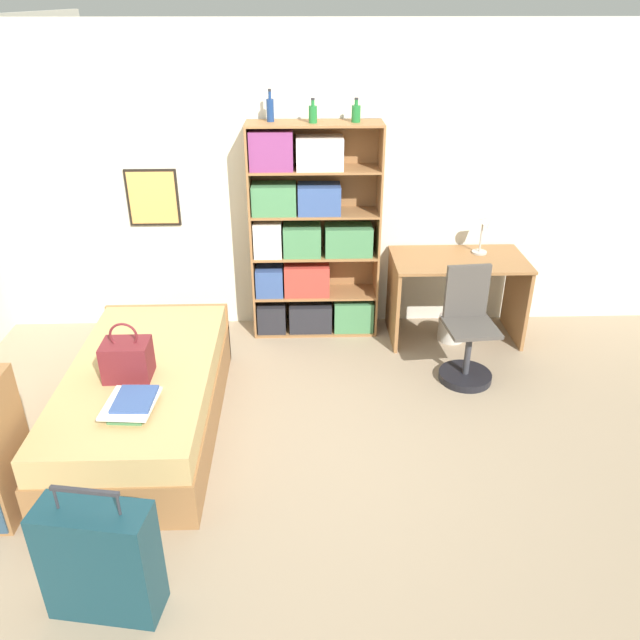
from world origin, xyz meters
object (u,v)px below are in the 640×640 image
(bottle_brown, at_px, (313,113))
(bottle_clear, at_px, (356,113))
(suitcase, at_px, (101,561))
(bookcase, at_px, (307,241))
(bed, at_px, (145,397))
(desk_chair, at_px, (467,343))
(desk, at_px, (457,283))
(desk_lamp, at_px, (486,227))
(waste_bin, at_px, (451,328))
(book_stack_on_bed, at_px, (133,404))
(bottle_green, at_px, (270,109))
(handbag, at_px, (127,359))

(bottle_brown, bearing_deg, bottle_clear, 3.68)
(suitcase, bearing_deg, bottle_brown, 69.31)
(suitcase, relative_size, bookcase, 0.42)
(bed, distance_m, desk_chair, 2.47)
(bed, height_order, bottle_brown, bottle_brown)
(bottle_clear, relative_size, desk, 0.16)
(bed, relative_size, suitcase, 2.50)
(suitcase, height_order, bottle_brown, bottle_brown)
(suitcase, relative_size, desk, 0.68)
(desk_lamp, xyz_separation_m, waste_bin, (-0.25, -0.18, -0.88))
(bed, height_order, book_stack_on_bed, book_stack_on_bed)
(desk, height_order, desk_lamp, desk_lamp)
(waste_bin, bearing_deg, desk, 71.70)
(bed, height_order, bottle_green, bottle_green)
(waste_bin, bearing_deg, book_stack_on_bed, -143.90)
(suitcase, distance_m, bottle_green, 3.47)
(desk_lamp, bearing_deg, suitcase, -131.73)
(desk_lamp, bearing_deg, bottle_clear, 178.05)
(bed, relative_size, bottle_clear, 10.54)
(bed, relative_size, book_stack_on_bed, 5.17)
(bookcase, bearing_deg, bottle_clear, -0.04)
(book_stack_on_bed, xyz_separation_m, bookcase, (1.08, 1.94, 0.31))
(desk_lamp, height_order, desk_chair, desk_lamp)
(bed, relative_size, bottle_brown, 10.38)
(handbag, distance_m, desk, 2.86)
(handbag, xyz_separation_m, desk, (2.49, 1.40, -0.12))
(handbag, bearing_deg, desk_chair, 16.49)
(book_stack_on_bed, xyz_separation_m, bottle_green, (0.80, 1.99, 1.40))
(bookcase, height_order, bottle_green, bottle_green)
(bed, relative_size, desk_chair, 2.11)
(desk_lamp, xyz_separation_m, desk_chair, (-0.28, -0.80, -0.68))
(bottle_green, bearing_deg, waste_bin, -9.83)
(bottle_clear, bearing_deg, waste_bin, -14.00)
(waste_bin, bearing_deg, bed, -153.54)
(bottle_clear, bearing_deg, desk_lamp, -1.95)
(bed, xyz_separation_m, bottle_clear, (1.55, 1.43, 1.67))
(desk_chair, bearing_deg, desk_lamp, 70.47)
(bed, relative_size, handbag, 4.88)
(suitcase, bearing_deg, handbag, 96.50)
(bed, bearing_deg, desk_lamp, 27.43)
(handbag, distance_m, bottle_brown, 2.36)
(bottle_brown, distance_m, desk, 1.88)
(bottle_clear, bearing_deg, desk_chair, -44.62)
(bottle_green, bearing_deg, bottle_clear, -4.20)
(bed, bearing_deg, desk_chair, 13.86)
(bookcase, distance_m, desk, 1.36)
(bottle_brown, bearing_deg, suitcase, -110.69)
(bed, relative_size, desk_lamp, 5.25)
(bottle_green, bearing_deg, desk_chair, -30.23)
(desk_lamp, bearing_deg, waste_bin, -144.11)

